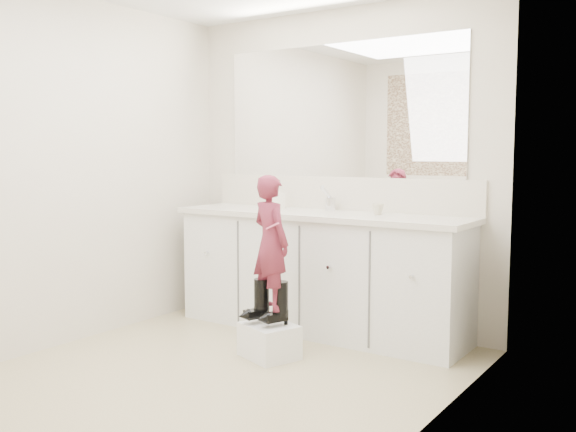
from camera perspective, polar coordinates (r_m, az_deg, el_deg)
The scene contains 16 objects.
floor at distance 3.92m, azimuth -6.82°, elevation -14.13°, with size 3.00×3.00×0.00m, color #958561.
wall_back at distance 4.92m, azimuth 4.54°, elevation 4.19°, with size 2.60×2.60×0.00m, color beige.
wall_left at distance 4.65m, azimuth -19.22°, elevation 3.81°, with size 3.00×3.00×0.00m, color beige.
wall_right at distance 3.00m, azimuth 12.02°, elevation 3.12°, with size 3.00×3.00×0.00m, color beige.
vanity_cabinet at distance 4.77m, azimuth 2.83°, elevation -5.22°, with size 2.20×0.55×0.85m, color silver.
countertop at distance 4.69m, azimuth 2.76°, elevation 0.09°, with size 2.28×0.58×0.04m, color beige.
backsplash at distance 4.92m, azimuth 4.44°, elevation 2.04°, with size 2.28×0.03×0.25m, color beige.
mirror at distance 4.92m, azimuth 4.51°, elevation 9.32°, with size 2.00×0.02×1.00m, color white.
faucet at distance 4.83m, azimuth 3.79°, elevation 1.08°, with size 0.08×0.08×0.10m, color silver.
cup at distance 4.53m, azimuth 7.99°, elevation 0.60°, with size 0.09×0.09×0.08m, color beige.
soap_bottle at distance 4.95m, azimuth -0.92°, elevation 1.68°, with size 0.08×0.08×0.18m, color white.
step_stool at distance 4.23m, azimuth -1.68°, elevation -11.03°, with size 0.34×0.29×0.22m, color white.
boot_left at distance 4.23m, azimuth -2.36°, elevation -7.51°, with size 0.10×0.19×0.29m, color black, non-canonical shape.
boot_right at distance 4.14m, azimuth -0.67°, elevation -7.78°, with size 0.10×0.19×0.29m, color black, non-canonical shape.
toddler at distance 4.11m, azimuth -1.54°, elevation -2.36°, with size 0.32×0.21×0.87m, color #AF364D.
toothbrush at distance 3.99m, azimuth -1.40°, elevation -0.90°, with size 0.01×0.01×0.14m, color #EF5D87.
Camera 1 is at (2.43, -2.78, 1.33)m, focal length 40.00 mm.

